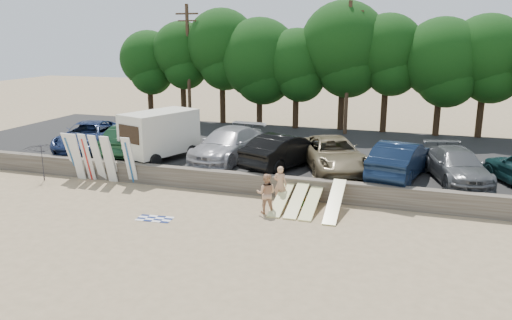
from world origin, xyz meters
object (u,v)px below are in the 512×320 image
(car_1, at_px, (132,139))
(car_6, at_px, (457,166))
(beachgoer_b, at_px, (266,193))
(beach_umbrella, at_px, (42,162))
(car_4, at_px, (333,154))
(car_5, at_px, (400,159))
(box_trailer, at_px, (160,133))
(car_0, at_px, (89,136))
(car_2, at_px, (228,145))
(cooler, at_px, (299,202))
(car_3, at_px, (284,150))
(beachgoer_a, at_px, (280,184))

(car_1, relative_size, car_6, 1.00)
(beachgoer_b, distance_m, beach_umbrella, 12.62)
(car_1, height_order, car_4, car_1)
(car_4, bearing_deg, car_5, -31.05)
(box_trailer, xyz_separation_m, car_0, (-5.31, 0.81, -0.67))
(car_0, relative_size, car_6, 1.14)
(car_6, distance_m, beachgoer_b, 9.45)
(car_1, bearing_deg, car_2, 172.73)
(beachgoer_b, distance_m, cooler, 1.96)
(car_2, bearing_deg, car_4, 4.99)
(car_4, relative_size, car_6, 1.13)
(car_1, distance_m, cooler, 11.78)
(car_4, relative_size, car_5, 1.09)
(car_4, xyz_separation_m, cooler, (-0.79, -4.07, -1.36))
(car_2, relative_size, car_3, 1.12)
(car_5, height_order, beachgoer_b, car_5)
(car_4, distance_m, car_6, 5.96)
(car_4, xyz_separation_m, beachgoer_b, (-1.94, -5.49, -0.65))
(car_0, height_order, beach_umbrella, car_0)
(beachgoer_a, distance_m, cooler, 1.17)
(car_1, relative_size, beach_umbrella, 2.36)
(car_5, bearing_deg, cooler, 53.48)
(car_2, bearing_deg, car_5, 2.70)
(box_trailer, xyz_separation_m, car_2, (3.68, 0.90, -0.62))
(car_4, xyz_separation_m, beach_umbrella, (-14.52, -4.45, -0.52))
(car_3, bearing_deg, beachgoer_b, 117.65)
(car_0, height_order, car_5, car_5)
(car_4, distance_m, beachgoer_b, 5.86)
(car_5, height_order, beach_umbrella, car_5)
(car_2, xyz_separation_m, car_4, (5.88, -0.13, -0.06))
(box_trailer, relative_size, car_3, 0.86)
(car_2, height_order, cooler, car_2)
(car_2, height_order, car_6, car_2)
(car_0, distance_m, beach_umbrella, 4.54)
(car_3, xyz_separation_m, beachgoer_b, (0.59, -5.19, -0.71))
(car_0, bearing_deg, cooler, -30.31)
(beachgoer_b, height_order, beach_umbrella, beach_umbrella)
(car_3, relative_size, beachgoer_b, 3.09)
(beachgoer_a, bearing_deg, beach_umbrella, 6.29)
(beachgoer_b, relative_size, cooler, 4.62)
(car_3, relative_size, beachgoer_a, 3.12)
(car_0, distance_m, cooler, 14.73)
(car_3, bearing_deg, car_5, -160.24)
(car_2, distance_m, car_4, 5.88)
(car_2, bearing_deg, car_1, -171.57)
(car_3, xyz_separation_m, beachgoer_a, (0.80, -3.71, -0.72))
(car_0, xyz_separation_m, car_4, (14.87, -0.04, -0.01))
(box_trailer, xyz_separation_m, cooler, (8.77, -3.30, -2.04))
(beachgoer_b, bearing_deg, car_5, -144.90)
(car_3, xyz_separation_m, car_5, (5.86, -0.15, 0.00))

